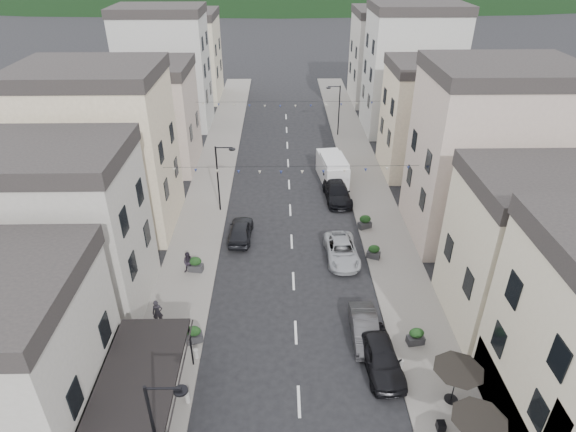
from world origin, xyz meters
The scene contains 25 objects.
sidewalk_left centered at (-7.50, 32.00, 0.06)m, with size 4.00×76.00×0.12m, color slate.
sidewalk_right centered at (7.50, 32.00, 0.06)m, with size 4.00×76.00×0.12m, color slate.
boutique_awning centered at (-7.25, 5.00, 3.11)m, with size 3.77×7.50×3.28m.
buildings_row_left centered at (-14.50, 37.75, 6.12)m, with size 10.20×54.16×14.00m.
buildings_row_right centered at (14.50, 36.59, 6.32)m, with size 10.20×54.16×14.50m.
cafe_terrace centered at (7.70, 2.80, 2.36)m, with size 2.50×8.10×2.53m.
streetlamp_left_near centered at (-5.82, 2.00, 3.70)m, with size 1.70×0.56×6.00m.
streetlamp_left_far centered at (-5.82, 26.00, 3.70)m, with size 1.70×0.56×6.00m.
streetlamp_right_far centered at (5.82, 44.00, 3.70)m, with size 1.70×0.56×6.00m.
bollards centered at (0.00, 5.50, 0.42)m, with size 11.66×10.26×0.60m.
bunting_near centered at (0.00, 22.00, 5.65)m, with size 19.00×0.28×0.62m.
bunting_far centered at (0.00, 38.00, 5.65)m, with size 19.00×0.28×0.62m.
parked_car_a centered at (4.60, 8.21, 0.81)m, with size 1.92×4.77×1.63m, color black.
parked_car_b centered at (4.06, 10.51, 0.71)m, with size 1.50×4.29×1.41m, color #2D2D2F.
parked_car_c centered at (3.64, 18.66, 0.69)m, with size 2.28×4.93×1.37m, color #9C9EA4.
parked_car_d centered at (4.28, 27.90, 0.77)m, with size 2.15×5.29×1.54m, color black.
parked_car_e centered at (-4.01, 21.54, 0.74)m, with size 1.75×4.35×1.48m, color black.
delivery_van centered at (4.21, 31.77, 1.28)m, with size 2.79×5.68×2.62m.
pedestrian_a centered at (-8.40, 11.83, 0.98)m, with size 0.62×0.41×1.71m, color black.
pedestrian_b centered at (-7.34, 17.00, 0.95)m, with size 0.81×0.63×1.66m, color black.
planter_la centered at (-6.00, 10.25, 0.67)m, with size 1.13×0.83×1.14m.
planter_lb centered at (-6.92, 17.19, 0.68)m, with size 1.11×0.73×1.15m.
planter_ra centered at (6.97, 9.87, 0.66)m, with size 1.06×0.69×1.11m.
planter_rb centered at (6.00, 18.56, 0.64)m, with size 1.09×0.86×1.08m.
planter_rc centered at (6.00, 22.75, 0.69)m, with size 1.19×0.94×1.17m.
Camera 1 is at (-0.87, -10.56, 20.83)m, focal length 30.00 mm.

